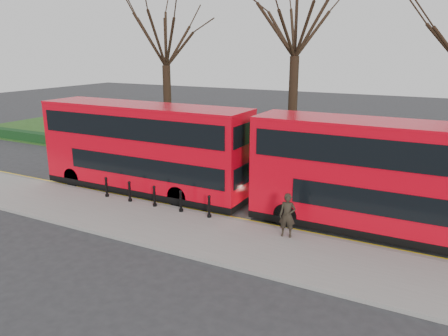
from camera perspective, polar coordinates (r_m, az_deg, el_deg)
The scene contains 13 objects.
ground at distance 22.24m, azimuth -5.03°, elevation -4.65°, with size 120.00×120.00×0.00m, color #28282B.
pavement at distance 19.94m, azimuth -9.74°, elevation -7.01°, with size 60.00×4.00×0.15m, color gray.
kerb at distance 21.44m, azimuth -6.49°, elevation -5.26°, with size 60.00×0.25×0.16m, color slate.
grass_verge at distance 35.26m, azimuth 8.32°, elevation 2.83°, with size 60.00×18.00×0.06m, color #244617.
hedge at distance 27.80m, azimuth 2.57°, elevation 0.36°, with size 60.00×0.90×0.80m, color black.
yellow_line_outer at distance 21.69m, azimuth -6.03°, elevation -5.19°, with size 60.00×0.10×0.01m, color yellow.
yellow_line_inner at distance 21.85m, azimuth -5.74°, elevation -5.03°, with size 60.00×0.10×0.01m, color yellow.
tree_left at distance 33.68m, azimuth -7.69°, elevation 16.62°, with size 7.40×7.40×11.56m.
tree_mid at distance 29.12m, azimuth 9.42°, elevation 18.77°, with size 8.28×8.28×12.94m.
bollard_row at distance 21.48m, azimuth -9.07°, elevation -3.69°, with size 6.28×0.15×1.00m.
bus_lead at distance 23.76m, azimuth -10.44°, elevation 2.48°, with size 11.95×2.74×4.76m.
bus_rear at distance 19.10m, azimuth 21.49°, elevation -1.53°, with size 11.95×2.74×4.75m.
pedestrian at distance 17.95m, azimuth 8.28°, elevation -6.14°, with size 0.67×0.44×1.83m, color black.
Camera 1 is at (11.48, -17.47, 7.60)m, focal length 35.00 mm.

